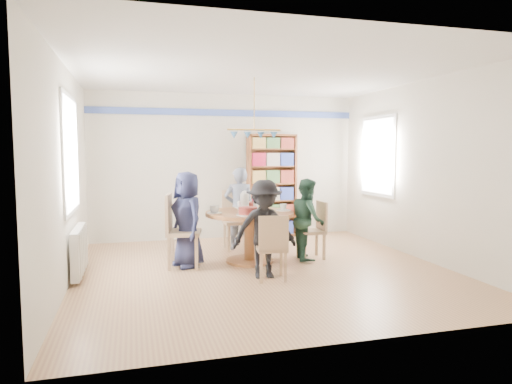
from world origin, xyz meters
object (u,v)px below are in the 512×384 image
object	(u,v)px
chair_far	(236,217)
chair_near	(272,245)
radiator	(79,251)
person_right	(308,219)
person_near	(264,229)
chair_right	(315,227)
dining_table	(250,225)
person_far	(239,209)
person_left	(187,219)
bookshelf	(272,187)
chair_left	(178,227)

from	to	relation	value
chair_far	chair_near	xyz separation A→B (m)	(0.01, -2.04, -0.07)
radiator	chair_far	distance (m)	2.65
person_right	person_near	world-z (taller)	person_near
radiator	chair_right	bearing A→B (deg)	3.10
radiator	dining_table	distance (m)	2.36
dining_table	person_far	size ratio (longest dim) A/B	0.95
chair_near	person_right	bearing A→B (deg)	48.90
person_left	dining_table	bearing A→B (deg)	71.84
dining_table	person_left	distance (m)	0.92
chair_near	bookshelf	world-z (taller)	bookshelf
chair_left	chair_near	distance (m)	1.49
person_near	bookshelf	xyz separation A→B (m)	(0.93, 2.70, 0.33)
person_near	person_right	bearing A→B (deg)	44.20
chair_near	person_left	bearing A→B (deg)	132.66
person_right	bookshelf	bearing A→B (deg)	10.19
chair_near	bookshelf	bearing A→B (deg)	73.08
chair_left	chair_right	distance (m)	2.09
chair_near	person_right	world-z (taller)	person_right
chair_near	chair_right	bearing A→B (deg)	45.46
radiator	dining_table	size ratio (longest dim) A/B	0.77
radiator	person_right	size ratio (longest dim) A/B	0.81
dining_table	chair_right	distance (m)	1.04
radiator	person_far	distance (m)	2.65
chair_near	person_near	xyz separation A→B (m)	(-0.05, 0.18, 0.17)
person_far	person_left	bearing A→B (deg)	51.42
person_left	bookshelf	xyz separation A→B (m)	(1.82, 1.86, 0.28)
chair_left	bookshelf	size ratio (longest dim) A/B	0.53
chair_left	person_near	world-z (taller)	person_near
person_left	bookshelf	bearing A→B (deg)	116.25
chair_left	chair_far	size ratio (longest dim) A/B	1.06
chair_right	chair_far	distance (m)	1.44
radiator	person_far	size ratio (longest dim) A/B	0.73
dining_table	chair_left	distance (m)	1.06
chair_far	person_near	world-z (taller)	person_near
radiator	person_near	bearing A→B (deg)	-15.83
chair_left	person_left	xyz separation A→B (m)	(0.14, 0.01, 0.11)
radiator	person_far	xyz separation A→B (m)	(2.39, 1.08, 0.34)
bookshelf	chair_far	bearing A→B (deg)	-136.39
person_near	person_left	bearing A→B (deg)	139.42
chair_left	chair_far	bearing A→B (deg)	43.58
chair_near	person_left	distance (m)	1.41
person_left	person_near	xyz separation A→B (m)	(0.89, -0.84, -0.04)
dining_table	person_far	distance (m)	0.89
person_right	radiator	bearing A→B (deg)	103.18
person_left	person_near	bearing A→B (deg)	27.30
radiator	chair_left	size ratio (longest dim) A/B	0.96
person_far	person_near	bearing A→B (deg)	96.08
chair_near	person_right	xyz separation A→B (m)	(0.87, 0.99, 0.15)
chair_far	chair_near	distance (m)	2.04
person_far	person_near	size ratio (longest dim) A/B	1.08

